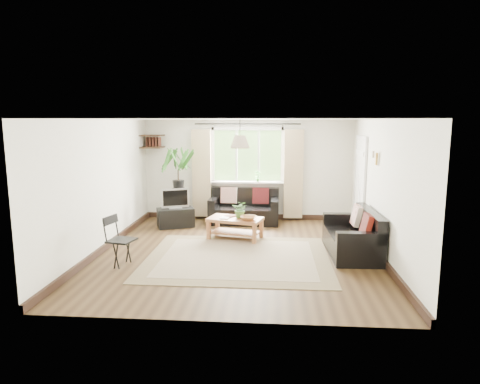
# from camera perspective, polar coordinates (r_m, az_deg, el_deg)

# --- Properties ---
(floor) EXTENTS (5.50, 5.50, 0.00)m
(floor) POSITION_cam_1_polar(r_m,az_deg,el_deg) (7.89, -0.23, -8.02)
(floor) COLOR black
(floor) RESTS_ON ground
(ceiling) EXTENTS (5.50, 5.50, 0.00)m
(ceiling) POSITION_cam_1_polar(r_m,az_deg,el_deg) (7.53, -0.24, 9.68)
(ceiling) COLOR white
(ceiling) RESTS_ON floor
(wall_back) EXTENTS (5.00, 0.02, 2.40)m
(wall_back) POSITION_cam_1_polar(r_m,az_deg,el_deg) (10.34, 1.01, 2.97)
(wall_back) COLOR silver
(wall_back) RESTS_ON floor
(wall_front) EXTENTS (5.00, 0.02, 2.40)m
(wall_front) POSITION_cam_1_polar(r_m,az_deg,el_deg) (4.93, -2.83, -4.31)
(wall_front) COLOR silver
(wall_front) RESTS_ON floor
(wall_left) EXTENTS (0.02, 5.50, 2.40)m
(wall_left) POSITION_cam_1_polar(r_m,az_deg,el_deg) (8.20, -17.91, 0.80)
(wall_left) COLOR silver
(wall_left) RESTS_ON floor
(wall_right) EXTENTS (0.02, 5.50, 2.40)m
(wall_right) POSITION_cam_1_polar(r_m,az_deg,el_deg) (7.82, 18.34, 0.37)
(wall_right) COLOR silver
(wall_right) RESTS_ON floor
(rug) EXTENTS (3.18, 2.73, 0.02)m
(rug) POSITION_cam_1_polar(r_m,az_deg,el_deg) (7.56, -0.29, -8.73)
(rug) COLOR #BDAD93
(rug) RESTS_ON floor
(window) EXTENTS (2.50, 0.16, 2.16)m
(window) POSITION_cam_1_polar(r_m,az_deg,el_deg) (10.26, 1.00, 4.88)
(window) COLOR white
(window) RESTS_ON wall_back
(door) EXTENTS (0.06, 0.96, 2.06)m
(door) POSITION_cam_1_polar(r_m,az_deg,el_deg) (9.49, 15.67, 0.80)
(door) COLOR silver
(door) RESTS_ON wall_right
(corner_shelf) EXTENTS (0.50, 0.50, 0.34)m
(corner_shelf) POSITION_cam_1_polar(r_m,az_deg,el_deg) (10.41, -11.61, 6.63)
(corner_shelf) COLOR black
(corner_shelf) RESTS_ON wall_back
(pendant_lamp) EXTENTS (0.36, 0.36, 0.54)m
(pendant_lamp) POSITION_cam_1_polar(r_m,az_deg,el_deg) (7.93, 0.00, 7.14)
(pendant_lamp) COLOR beige
(pendant_lamp) RESTS_ON ceiling
(wall_sconce) EXTENTS (0.12, 0.12, 0.28)m
(wall_sconce) POSITION_cam_1_polar(r_m,az_deg,el_deg) (8.03, 17.55, 4.52)
(wall_sconce) COLOR beige
(wall_sconce) RESTS_ON wall_right
(sofa_back) EXTENTS (1.62, 0.84, 0.76)m
(sofa_back) POSITION_cam_1_polar(r_m,az_deg,el_deg) (10.01, 0.55, -2.01)
(sofa_back) COLOR black
(sofa_back) RESTS_ON floor
(sofa_right) EXTENTS (1.64, 0.85, 0.76)m
(sofa_right) POSITION_cam_1_polar(r_m,az_deg,el_deg) (7.95, 14.67, -5.36)
(sofa_right) COLOR black
(sofa_right) RESTS_ON floor
(coffee_table) EXTENTS (1.18, 0.83, 0.44)m
(coffee_table) POSITION_cam_1_polar(r_m,az_deg,el_deg) (8.69, -0.65, -4.87)
(coffee_table) COLOR #955530
(coffee_table) RESTS_ON floor
(table_plant) EXTENTS (0.36, 0.33, 0.35)m
(table_plant) POSITION_cam_1_polar(r_m,az_deg,el_deg) (8.62, 0.06, -2.33)
(table_plant) COLOR #3D6C2B
(table_plant) RESTS_ON coffee_table
(bowl) EXTENTS (0.34, 0.34, 0.08)m
(bowl) POSITION_cam_1_polar(r_m,az_deg,el_deg) (8.45, 1.11, -3.50)
(bowl) COLOR #9F6637
(bowl) RESTS_ON coffee_table
(book_a) EXTENTS (0.21, 0.26, 0.02)m
(book_a) POSITION_cam_1_polar(r_m,az_deg,el_deg) (8.65, -2.57, -3.41)
(book_a) COLOR white
(book_a) RESTS_ON coffee_table
(book_b) EXTENTS (0.27, 0.28, 0.02)m
(book_b) POSITION_cam_1_polar(r_m,az_deg,el_deg) (8.82, -1.70, -3.13)
(book_b) COLOR brown
(book_b) RESTS_ON coffee_table
(tv_stand) EXTENTS (0.91, 0.72, 0.43)m
(tv_stand) POSITION_cam_1_polar(r_m,az_deg,el_deg) (9.78, -8.58, -3.38)
(tv_stand) COLOR black
(tv_stand) RESTS_ON floor
(tv) EXTENTS (0.64, 0.42, 0.47)m
(tv) POSITION_cam_1_polar(r_m,az_deg,el_deg) (9.69, -8.65, -0.80)
(tv) COLOR #A5A5AA
(tv) RESTS_ON tv_stand
(palm_stand) EXTENTS (0.75, 0.75, 1.77)m
(palm_stand) POSITION_cam_1_polar(r_m,az_deg,el_deg) (10.09, -8.20, 0.89)
(palm_stand) COLOR black
(palm_stand) RESTS_ON floor
(folding_chair) EXTENTS (0.52, 0.52, 0.83)m
(folding_chair) POSITION_cam_1_polar(r_m,az_deg,el_deg) (7.34, -15.49, -6.34)
(folding_chair) COLOR black
(folding_chair) RESTS_ON floor
(sill_plant) EXTENTS (0.14, 0.10, 0.27)m
(sill_plant) POSITION_cam_1_polar(r_m,az_deg,el_deg) (10.22, 2.36, 2.12)
(sill_plant) COLOR #2D6023
(sill_plant) RESTS_ON window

